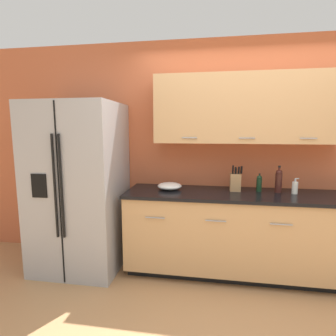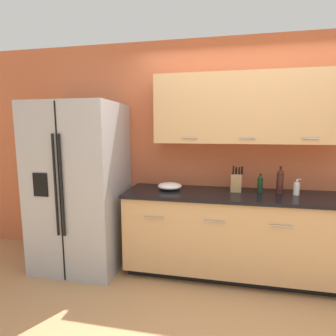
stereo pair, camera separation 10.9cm
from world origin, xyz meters
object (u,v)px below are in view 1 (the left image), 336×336
object	(u,v)px
refrigerator	(79,187)
oil_bottle	(259,183)
knife_block	(235,181)
mixing_bowl	(170,186)
soap_dispenser	(295,187)
wine_bottle	(279,180)

from	to	relation	value
refrigerator	oil_bottle	xyz separation A→B (m)	(1.99, 0.20, 0.07)
knife_block	mixing_bowl	xyz separation A→B (m)	(-0.72, -0.04, -0.07)
oil_bottle	soap_dispenser	bearing A→B (deg)	-8.75
refrigerator	soap_dispenser	bearing A→B (deg)	3.50
refrigerator	soap_dispenser	size ratio (longest dim) A/B	11.20
mixing_bowl	refrigerator	bearing A→B (deg)	-172.21
refrigerator	wine_bottle	xyz separation A→B (m)	(2.19, 0.18, 0.11)
wine_bottle	refrigerator	bearing A→B (deg)	-175.42
oil_bottle	mixing_bowl	distance (m)	0.98
soap_dispenser	oil_bottle	xyz separation A→B (m)	(-0.35, 0.05, 0.03)
wine_bottle	soap_dispenser	bearing A→B (deg)	-11.36
mixing_bowl	knife_block	bearing A→B (deg)	2.96
soap_dispenser	oil_bottle	distance (m)	0.36
soap_dispenser	mixing_bowl	xyz separation A→B (m)	(-1.33, -0.00, -0.03)
wine_bottle	soap_dispenser	world-z (taller)	wine_bottle
soap_dispenser	mixing_bowl	bearing A→B (deg)	-179.81
oil_bottle	refrigerator	bearing A→B (deg)	-174.34
soap_dispenser	refrigerator	bearing A→B (deg)	-176.50
refrigerator	mixing_bowl	size ratio (longest dim) A/B	6.94
knife_block	wine_bottle	bearing A→B (deg)	-0.18
wine_bottle	mixing_bowl	world-z (taller)	wine_bottle
mixing_bowl	wine_bottle	bearing A→B (deg)	1.76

